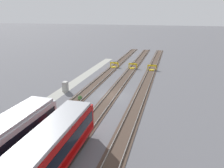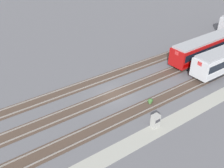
% 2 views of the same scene
% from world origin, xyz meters
% --- Properties ---
extents(ground_plane, '(400.00, 400.00, 0.00)m').
position_xyz_m(ground_plane, '(0.00, 0.00, 0.00)').
color(ground_plane, '#5B5B60').
extents(service_walkway, '(54.00, 2.00, 0.01)m').
position_xyz_m(service_walkway, '(0.00, -8.30, 0.00)').
color(service_walkway, '#9E9E93').
rests_on(service_walkway, ground).
extents(rail_track_nearest, '(90.00, 2.23, 0.21)m').
position_xyz_m(rail_track_nearest, '(0.00, -4.37, 0.04)').
color(rail_track_nearest, '#47382D').
rests_on(rail_track_nearest, ground).
extents(rail_track_near_inner, '(90.00, 2.24, 0.21)m').
position_xyz_m(rail_track_near_inner, '(0.00, 0.00, 0.04)').
color(rail_track_near_inner, '#47382D').
rests_on(rail_track_near_inner, ground).
extents(rail_track_middle, '(90.00, 2.23, 0.21)m').
position_xyz_m(rail_track_middle, '(0.00, 4.37, 0.04)').
color(rail_track_middle, '#47382D').
rests_on(rail_track_middle, ground).
extents(subway_car_front_row_leftmost, '(18.05, 3.20, 3.70)m').
position_xyz_m(subway_car_front_row_leftmost, '(20.22, 0.02, 2.04)').
color(subway_car_front_row_leftmost, '#A80F0F').
rests_on(subway_car_front_row_leftmost, ground).
extents(electrical_cabinet, '(0.90, 0.73, 1.60)m').
position_xyz_m(electrical_cabinet, '(-0.01, -7.76, 0.80)').
color(electrical_cabinet, '#9E9E99').
rests_on(electrical_cabinet, ground).
extents(weed_clump, '(0.92, 0.70, 0.64)m').
position_xyz_m(weed_clump, '(2.72, -4.06, 0.24)').
color(weed_clump, '#38602D').
rests_on(weed_clump, ground).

